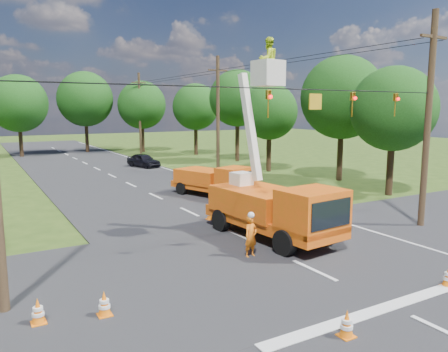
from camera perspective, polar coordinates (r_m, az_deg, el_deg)
ground at (r=32.96m, az=-12.06°, el=-1.18°), size 140.00×140.00×0.00m
road_main at (r=32.96m, az=-12.06°, el=-1.18°), size 12.00×100.00×0.06m
road_cross at (r=17.22m, az=7.19°, el=-10.20°), size 56.00×10.00×0.07m
stop_bar at (r=13.75m, az=20.90°, el=-15.75°), size 9.00×0.45×0.02m
edge_line at (r=35.05m, az=-3.33°, el=-0.41°), size 0.12×90.00×0.02m
bucket_truck at (r=18.82m, az=6.55°, el=-2.87°), size 3.17×6.88×8.52m
second_truck at (r=27.96m, az=-1.42°, el=-0.55°), size 3.65×5.75×2.02m
ground_worker at (r=16.67m, az=3.53°, el=-7.89°), size 0.64×0.48×1.61m
distant_car at (r=42.85m, az=-10.47°, el=2.03°), size 2.60×4.18×1.33m
traffic_cone_0 at (r=11.68m, az=15.73°, el=-18.11°), size 0.38×0.38×0.71m
traffic_cone_2 at (r=22.18m, az=-1.82°, el=-4.85°), size 0.38×0.38×0.71m
traffic_cone_3 at (r=25.52m, az=-0.72°, el=-3.04°), size 0.38×0.38×0.71m
traffic_cone_4 at (r=12.70m, az=-15.36°, el=-15.81°), size 0.38×0.38×0.71m
traffic_cone_5 at (r=12.83m, az=-23.13°, el=-15.96°), size 0.38×0.38×0.71m
traffic_cone_7 at (r=30.83m, az=-2.45°, el=-0.99°), size 0.38×0.38×0.71m
pole_right_near at (r=22.51m, az=25.10°, el=6.75°), size 1.80×0.30×10.00m
pole_right_mid at (r=37.73m, az=-0.80°, el=8.04°), size 1.80×0.30×10.00m
pole_right_far at (r=56.04m, az=-10.94°, el=8.12°), size 1.80×0.30×10.00m
signal_span at (r=17.74m, az=13.39°, el=9.51°), size 18.00×0.29×1.07m
tree_right_a at (r=30.11m, az=21.26°, el=8.15°), size 5.40×5.40×8.28m
tree_right_b at (r=35.26m, az=15.20°, el=9.85°), size 6.40×6.40×9.65m
tree_right_c at (r=39.42m, az=5.96°, el=8.33°), size 5.00×5.00×7.83m
tree_right_d at (r=46.97m, az=1.77°, el=10.10°), size 6.00×6.00×9.70m
tree_right_e at (r=53.48m, az=-3.73°, el=8.99°), size 5.60×5.60×8.63m
tree_far_a at (r=56.15m, az=-25.29°, el=8.55°), size 6.60×6.60×9.50m
tree_far_b at (r=59.37m, az=-17.69°, el=9.54°), size 7.00×7.00×10.32m
tree_far_c at (r=58.26m, az=-10.68°, el=9.09°), size 6.20×6.20×9.18m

